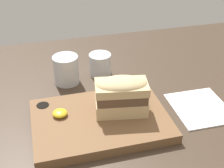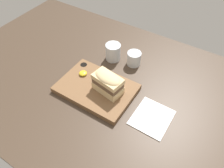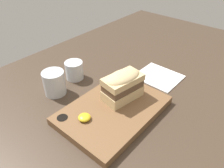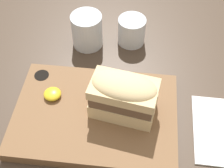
{
  "view_description": "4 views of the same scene",
  "coord_description": "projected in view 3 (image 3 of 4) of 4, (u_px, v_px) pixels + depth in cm",
  "views": [
    {
      "loc": [
        -21.96,
        -67.83,
        54.57
      ],
      "look_at": [
        -4.5,
        -1.82,
        11.68
      ],
      "focal_mm": 50.0,
      "sensor_mm": 36.0,
      "label": 1
    },
    {
      "loc": [
        33.59,
        -58.76,
        80.01
      ],
      "look_at": [
        -0.36,
        -4.92,
        10.57
      ],
      "focal_mm": 35.0,
      "sensor_mm": 36.0,
      "label": 2
    },
    {
      "loc": [
        -49.59,
        -40.11,
        52.18
      ],
      "look_at": [
        -4.8,
        -1.69,
        10.07
      ],
      "focal_mm": 35.0,
      "sensor_mm": 36.0,
      "label": 3
    },
    {
      "loc": [
        -0.87,
        -42.47,
        59.99
      ],
      "look_at": [
        -5.28,
        -3.16,
        11.56
      ],
      "focal_mm": 50.0,
      "sensor_mm": 36.0,
      "label": 4
    }
  ],
  "objects": [
    {
      "name": "water_glass",
      "position": [
        55.0,
        84.0,
        0.8
      ],
      "size": [
        7.95,
        7.95,
        9.03
      ],
      "color": "silver",
      "rests_on": "dining_table"
    },
    {
      "name": "sandwich",
      "position": [
        123.0,
        85.0,
        0.72
      ],
      "size": [
        14.4,
        9.6,
        10.04
      ],
      "rotation": [
        0.0,
        0.0,
        -0.17
      ],
      "color": "#DBBC84",
      "rests_on": "serving_board"
    },
    {
      "name": "dining_table",
      "position": [
        117.0,
        96.0,
        0.82
      ],
      "size": [
        182.02,
        103.12,
        2.0
      ],
      "color": "#423326",
      "rests_on": "ground"
    },
    {
      "name": "serving_board",
      "position": [
        113.0,
        110.0,
        0.72
      ],
      "size": [
        34.84,
        24.37,
        2.74
      ],
      "color": "brown",
      "rests_on": "dining_table"
    },
    {
      "name": "wine_glass",
      "position": [
        74.0,
        71.0,
        0.88
      ],
      "size": [
        7.2,
        7.2,
        7.25
      ],
      "color": "silver",
      "rests_on": "dining_table"
    },
    {
      "name": "napkin",
      "position": [
        159.0,
        77.0,
        0.9
      ],
      "size": [
        15.41,
        17.13,
        0.4
      ],
      "rotation": [
        0.0,
        0.0,
        -0.01
      ],
      "color": "white",
      "rests_on": "dining_table"
    },
    {
      "name": "mustard_dollop",
      "position": [
        84.0,
        117.0,
        0.66
      ],
      "size": [
        3.86,
        3.86,
        1.54
      ],
      "color": "gold",
      "rests_on": "serving_board"
    }
  ]
}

